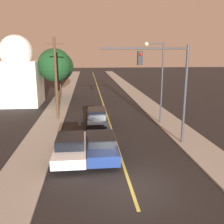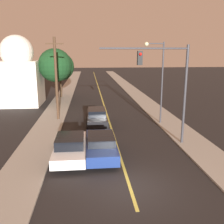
# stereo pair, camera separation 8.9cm
# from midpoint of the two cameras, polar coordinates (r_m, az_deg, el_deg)

# --- Properties ---
(ground_plane) EXTENTS (200.00, 200.00, 0.00)m
(ground_plane) POSITION_cam_midpoint_polar(r_m,az_deg,el_deg) (12.69, 4.04, -16.64)
(ground_plane) COLOR black
(road_surface) EXTENTS (8.52, 80.00, 0.01)m
(road_surface) POSITION_cam_midpoint_polar(r_m,az_deg,el_deg) (47.29, -3.34, 5.66)
(road_surface) COLOR black
(road_surface) RESTS_ON ground
(sidewalk_left) EXTENTS (2.50, 80.00, 0.12)m
(sidewalk_left) POSITION_cam_midpoint_polar(r_m,az_deg,el_deg) (47.37, -10.04, 5.56)
(sidewalk_left) COLOR #9E998E
(sidewalk_left) RESTS_ON ground
(sidewalk_right) EXTENTS (2.50, 80.00, 0.12)m
(sidewalk_right) POSITION_cam_midpoint_polar(r_m,az_deg,el_deg) (47.82, 3.31, 5.81)
(sidewalk_right) COLOR #9E998E
(sidewalk_right) RESTS_ON ground
(car_near_lane_front) EXTENTS (1.95, 4.94, 1.43)m
(car_near_lane_front) POSITION_cam_midpoint_polar(r_m,az_deg,el_deg) (15.70, -2.63, -7.48)
(car_near_lane_front) COLOR navy
(car_near_lane_front) RESTS_ON ground
(car_near_lane_second) EXTENTS (1.84, 5.04, 1.50)m
(car_near_lane_second) POSITION_cam_midpoint_polar(r_m,az_deg,el_deg) (22.43, -3.63, -1.01)
(car_near_lane_second) COLOR black
(car_near_lane_second) RESTS_ON ground
(car_outer_lane_front) EXTENTS (1.99, 4.88, 1.48)m
(car_outer_lane_front) POSITION_cam_midpoint_polar(r_m,az_deg,el_deg) (15.58, -9.56, -7.78)
(car_outer_lane_front) COLOR white
(car_outer_lane_front) RESTS_ON ground
(traffic_signal_mast) EXTENTS (5.89, 0.42, 6.75)m
(traffic_signal_mast) POSITION_cam_midpoint_polar(r_m,az_deg,el_deg) (17.16, 12.26, 7.73)
(traffic_signal_mast) COLOR #333338
(traffic_signal_mast) RESTS_ON ground
(streetlamp_right) EXTENTS (1.75, 0.36, 7.14)m
(streetlamp_right) POSITION_cam_midpoint_polar(r_m,az_deg,el_deg) (22.43, 10.34, 8.94)
(streetlamp_right) COLOR #333338
(streetlamp_right) RESTS_ON ground
(utility_pole_left) EXTENTS (1.60, 0.24, 7.63)m
(utility_pole_left) POSITION_cam_midpoint_polar(r_m,az_deg,el_deg) (24.00, -12.80, 7.69)
(utility_pole_left) COLOR #422D1E
(utility_pole_left) RESTS_ON ground
(tree_left_near) EXTENTS (4.11, 4.11, 6.78)m
(tree_left_near) POSITION_cam_midpoint_polar(r_m,az_deg,el_deg) (32.09, -13.06, 10.35)
(tree_left_near) COLOR #3D2B1C
(tree_left_near) RESTS_ON ground
(tree_left_far) EXTENTS (3.97, 3.97, 6.33)m
(tree_left_far) POSITION_cam_midpoint_polar(r_m,az_deg,el_deg) (36.32, -12.04, 10.11)
(tree_left_far) COLOR #3D2B1C
(tree_left_far) RESTS_ON ground
(domed_building_left) EXTENTS (5.24, 5.24, 8.44)m
(domed_building_left) POSITION_cam_midpoint_polar(r_m,az_deg,el_deg) (32.99, -20.74, 8.11)
(domed_building_left) COLOR silver
(domed_building_left) RESTS_ON ground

